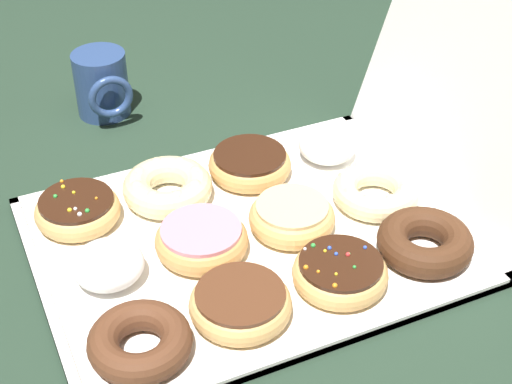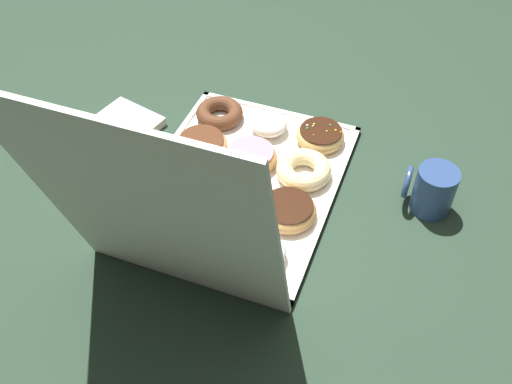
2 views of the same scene
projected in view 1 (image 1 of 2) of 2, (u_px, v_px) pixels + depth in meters
The scene contains 16 objects.
ground_plane at pixel (248, 244), 1.00m from camera, with size 3.00×3.00×0.00m, color #233828.
donut_box at pixel (248, 241), 1.00m from camera, with size 0.41×0.53×0.01m.
box_lid_open at pixel (500, 14), 0.96m from camera, with size 0.41×0.53×0.01m, color white.
sprinkle_donut_0 at pixel (78, 210), 1.01m from camera, with size 0.11×0.11×0.04m.
powdered_filled_donut_1 at pixel (109, 267), 0.92m from camera, with size 0.09×0.09×0.05m.
chocolate_cake_ring_donut_2 at pixel (140, 342), 0.83m from camera, with size 0.11×0.11×0.04m.
cruller_donut_3 at pixel (167, 186), 1.05m from camera, with size 0.12×0.12×0.04m.
pink_frosted_donut_4 at pixel (201, 239), 0.96m from camera, with size 0.12×0.12×0.04m.
chocolate_frosted_donut_5 at pixel (240, 303), 0.87m from camera, with size 0.12×0.12×0.04m.
chocolate_frosted_donut_6 at pixel (250, 164), 1.09m from camera, with size 0.12×0.12×0.04m.
glazed_ring_donut_7 at pixel (292, 217), 1.00m from camera, with size 0.11×0.11×0.04m.
sprinkle_donut_8 at pixel (340, 272), 0.92m from camera, with size 0.11×0.11×0.04m.
powdered_filled_donut_9 at pixel (327, 145), 1.13m from camera, with size 0.08×0.08×0.04m.
cruller_donut_10 at pixel (374, 189), 1.05m from camera, with size 0.12×0.12×0.04m.
chocolate_cake_ring_donut_11 at pixel (425, 242), 0.96m from camera, with size 0.12×0.12×0.04m.
coffee_mug at pixel (102, 84), 1.23m from camera, with size 0.10×0.08×0.10m.
Camera 1 is at (0.70, -0.30, 0.65)m, focal length 54.71 mm.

